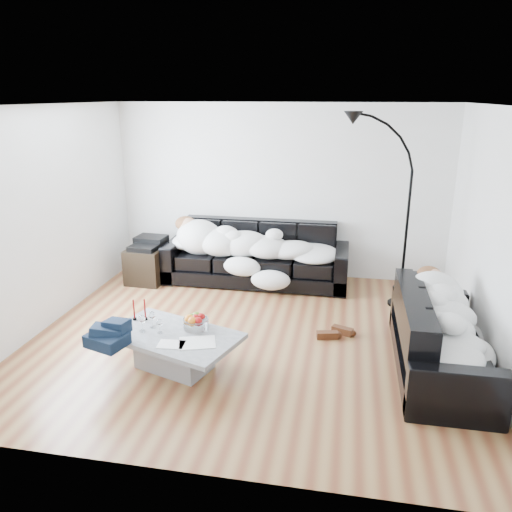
% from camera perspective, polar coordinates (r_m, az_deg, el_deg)
% --- Properties ---
extents(ground, '(5.00, 5.00, 0.00)m').
position_cam_1_polar(ground, '(5.91, -0.54, -9.22)').
color(ground, brown).
rests_on(ground, ground).
extents(wall_back, '(5.00, 0.02, 2.60)m').
position_cam_1_polar(wall_back, '(7.61, 2.74, 7.34)').
color(wall_back, silver).
rests_on(wall_back, ground).
extents(wall_left, '(0.02, 4.50, 2.60)m').
position_cam_1_polar(wall_left, '(6.40, -23.16, 3.87)').
color(wall_left, silver).
rests_on(wall_left, ground).
extents(wall_right, '(0.02, 4.50, 2.60)m').
position_cam_1_polar(wall_right, '(5.54, 25.68, 1.52)').
color(wall_right, silver).
rests_on(wall_right, ground).
extents(ceiling, '(5.00, 5.00, 0.00)m').
position_cam_1_polar(ceiling, '(5.26, -0.63, 16.87)').
color(ceiling, white).
rests_on(ceiling, ground).
extents(sofa_back, '(2.71, 0.94, 0.89)m').
position_cam_1_polar(sofa_back, '(7.44, 0.02, 0.30)').
color(sofa_back, black).
rests_on(sofa_back, ground).
extents(sofa_right, '(0.84, 1.97, 0.80)m').
position_cam_1_polar(sofa_right, '(5.42, 20.45, -8.38)').
color(sofa_right, black).
rests_on(sofa_right, ground).
extents(sleeper_back, '(2.29, 0.79, 0.46)m').
position_cam_1_polar(sleeper_back, '(7.33, -0.05, 1.72)').
color(sleeper_back, white).
rests_on(sleeper_back, sofa_back).
extents(sleeper_right, '(0.71, 1.69, 0.41)m').
position_cam_1_polar(sleeper_right, '(5.33, 20.72, -6.17)').
color(sleeper_right, white).
rests_on(sleeper_right, sofa_right).
extents(teal_cushion, '(0.42, 0.38, 0.20)m').
position_cam_1_polar(teal_cushion, '(5.84, 19.29, -2.90)').
color(teal_cushion, '#094436').
rests_on(teal_cushion, sofa_right).
extents(coffee_table, '(1.50, 1.15, 0.39)m').
position_cam_1_polar(coffee_table, '(5.28, -9.35, -10.64)').
color(coffee_table, '#939699').
rests_on(coffee_table, ground).
extents(fruit_bowl, '(0.30, 0.30, 0.17)m').
position_cam_1_polar(fruit_bowl, '(5.24, -6.89, -7.37)').
color(fruit_bowl, white).
rests_on(fruit_bowl, coffee_table).
extents(wine_glass_a, '(0.09, 0.09, 0.18)m').
position_cam_1_polar(wine_glass_a, '(5.32, -11.78, -7.15)').
color(wine_glass_a, white).
rests_on(wine_glass_a, coffee_table).
extents(wine_glass_b, '(0.08, 0.08, 0.18)m').
position_cam_1_polar(wine_glass_b, '(5.27, -12.89, -7.52)').
color(wine_glass_b, white).
rests_on(wine_glass_b, coffee_table).
extents(wine_glass_c, '(0.07, 0.07, 0.15)m').
position_cam_1_polar(wine_glass_c, '(5.20, -10.95, -7.88)').
color(wine_glass_c, white).
rests_on(wine_glass_c, coffee_table).
extents(candle_left, '(0.05, 0.05, 0.23)m').
position_cam_1_polar(candle_left, '(5.53, -13.77, -6.02)').
color(candle_left, maroon).
rests_on(candle_left, coffee_table).
extents(candle_right, '(0.05, 0.05, 0.23)m').
position_cam_1_polar(candle_right, '(5.51, -12.58, -6.01)').
color(candle_right, maroon).
rests_on(candle_right, coffee_table).
extents(newspaper_a, '(0.42, 0.36, 0.01)m').
position_cam_1_polar(newspaper_a, '(4.98, -6.74, -9.77)').
color(newspaper_a, silver).
rests_on(newspaper_a, coffee_table).
extents(newspaper_b, '(0.27, 0.20, 0.01)m').
position_cam_1_polar(newspaper_b, '(4.99, -9.67, -9.89)').
color(newspaper_b, silver).
rests_on(newspaper_b, coffee_table).
extents(navy_jacket, '(0.41, 0.35, 0.19)m').
position_cam_1_polar(navy_jacket, '(5.07, -16.19, -7.77)').
color(navy_jacket, black).
rests_on(navy_jacket, coffee_table).
extents(shoes, '(0.43, 0.32, 0.10)m').
position_cam_1_polar(shoes, '(5.97, 8.95, -8.64)').
color(shoes, '#472311').
rests_on(shoes, ground).
extents(av_cabinet, '(0.57, 0.79, 0.53)m').
position_cam_1_polar(av_cabinet, '(7.75, -12.02, -0.77)').
color(av_cabinet, black).
rests_on(av_cabinet, ground).
extents(stereo, '(0.47, 0.38, 0.13)m').
position_cam_1_polar(stereo, '(7.65, -12.17, 1.56)').
color(stereo, black).
rests_on(stereo, av_cabinet).
extents(floor_lamp, '(0.82, 0.37, 2.21)m').
position_cam_1_polar(floor_lamp, '(6.70, 16.87, 3.40)').
color(floor_lamp, black).
rests_on(floor_lamp, ground).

